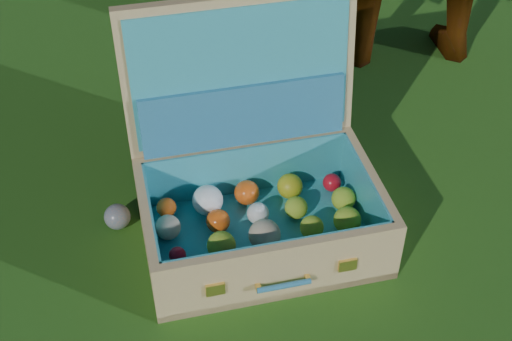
% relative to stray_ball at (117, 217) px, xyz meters
% --- Properties ---
extents(ground, '(60.00, 60.00, 0.00)m').
position_rel_stray_ball_xyz_m(ground, '(0.46, -0.09, -0.03)').
color(ground, '#215114').
rests_on(ground, ground).
extents(stray_ball, '(0.06, 0.06, 0.06)m').
position_rel_stray_ball_xyz_m(stray_ball, '(0.00, 0.00, 0.00)').
color(stray_ball, teal).
rests_on(stray_ball, ground).
extents(suitcase, '(0.56, 0.47, 0.52)m').
position_rel_stray_ball_xyz_m(suitcase, '(0.32, -0.05, 0.11)').
color(suitcase, tan).
rests_on(suitcase, ground).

